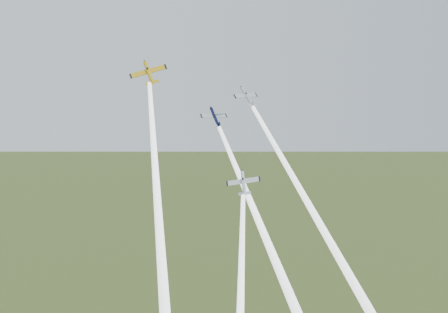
% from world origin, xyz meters
% --- Properties ---
extents(plane_yellow, '(10.13, 7.37, 9.51)m').
position_xyz_m(plane_yellow, '(-16.09, 1.19, 111.13)').
color(plane_yellow, gold).
extents(smoke_trail_yellow, '(5.53, 51.63, 58.11)m').
position_xyz_m(smoke_trail_yellow, '(-17.73, -25.77, 80.46)').
color(smoke_trail_yellow, white).
extents(plane_navy, '(8.51, 7.41, 6.19)m').
position_xyz_m(plane_navy, '(0.01, 3.04, 100.65)').
color(plane_navy, '#0C1037').
extents(smoke_trail_navy, '(13.78, 40.57, 46.70)m').
position_xyz_m(smoke_trail_navy, '(6.09, -18.08, 75.69)').
color(smoke_trail_navy, white).
extents(plane_silver_right, '(9.06, 7.91, 6.48)m').
position_xyz_m(plane_silver_right, '(7.45, 0.69, 105.57)').
color(plane_silver_right, silver).
extents(smoke_trail_silver_right, '(23.41, 47.03, 57.11)m').
position_xyz_m(smoke_trail_silver_right, '(18.58, -23.43, 75.41)').
color(smoke_trail_silver_right, white).
extents(plane_silver_low, '(8.20, 8.11, 7.54)m').
position_xyz_m(plane_silver_low, '(2.78, -12.44, 86.78)').
color(plane_silver_low, silver).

